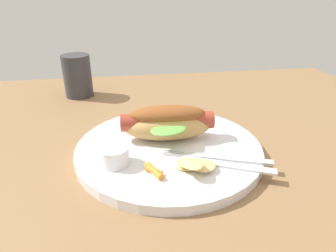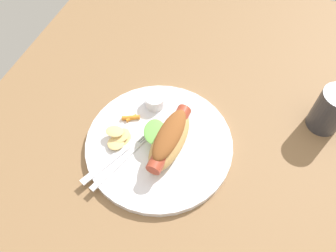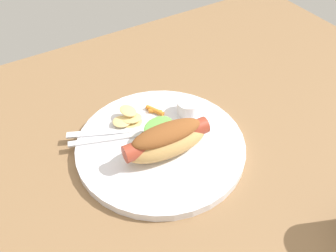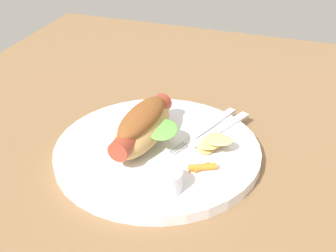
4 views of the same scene
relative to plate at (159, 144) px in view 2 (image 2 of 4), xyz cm
name	(u,v)px [view 2 (image 2 of 4)]	position (x,y,z in cm)	size (l,w,h in cm)	color
ground_plane	(175,139)	(-3.32, 2.38, -1.70)	(120.00, 90.00, 1.80)	olive
plate	(159,144)	(0.00, 0.00, 0.00)	(30.66, 30.66, 1.60)	white
hot_dog	(169,138)	(0.12, 2.15, 3.84)	(15.79, 9.59, 5.98)	tan
sauce_ramekin	(155,101)	(-8.83, -4.45, 2.19)	(4.44, 4.44, 2.78)	white
fork	(121,161)	(6.97, -5.50, 1.00)	(16.09, 6.66, 0.40)	silver
knife	(110,161)	(7.56, -7.61, 0.98)	(13.94, 1.40, 0.36)	silver
chips_pile	(119,137)	(2.38, -7.92, 1.80)	(6.49, 5.75, 2.30)	#E4C178
carrot_garnish	(131,117)	(-3.52, -7.82, 1.24)	(2.54, 3.93, 0.93)	orange
drinking_cup	(330,110)	(-17.95, 31.37, 4.34)	(6.82, 6.82, 10.27)	#333338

